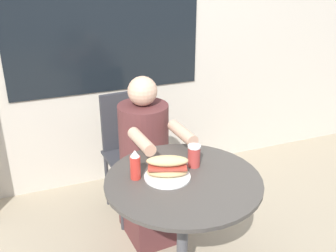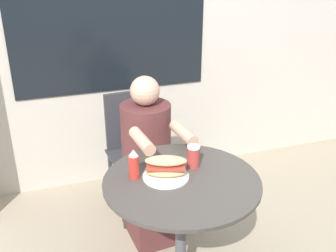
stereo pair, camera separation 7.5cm
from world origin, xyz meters
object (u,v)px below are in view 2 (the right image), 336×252
Objects in this scene: condiment_bottle at (134,164)px; drink_cup at (194,156)px; diner_chair at (134,141)px; seated_diner at (149,170)px; sandwich_on_plate at (166,168)px; cafe_table at (181,211)px.

drink_cup is at bearing 1.21° from condiment_bottle.
seated_diner is at bearing 87.39° from diner_chair.
seated_diner is 9.21× the size of drink_cup.
seated_diner is at bearing 83.47° from sandwich_on_plate.
seated_diner is at bearing 90.90° from cafe_table.
seated_diner is (0.01, -0.35, -0.05)m from diner_chair.
cafe_table is 3.37× the size of sandwich_on_plate.
condiment_bottle is at bearing 61.92° from seated_diner.
diner_chair is 0.80× the size of seated_diner.
sandwich_on_plate is (-0.06, -0.52, 0.31)m from seated_diner.
cafe_table is 0.91m from diner_chair.
drink_cup is at bearing 94.31° from diner_chair.
condiment_bottle is at bearing 161.71° from sandwich_on_plate.
diner_chair is 0.86m from drink_cup.
seated_diner reaches higher than condiment_bottle.
sandwich_on_plate is at bearing 82.55° from diner_chair.
seated_diner is 0.61m from sandwich_on_plate.
drink_cup reaches higher than sandwich_on_plate.
diner_chair is 0.89m from condiment_bottle.
seated_diner reaches higher than cafe_table.
diner_chair reaches higher than cafe_table.
diner_chair is (-0.02, 0.91, -0.02)m from cafe_table.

